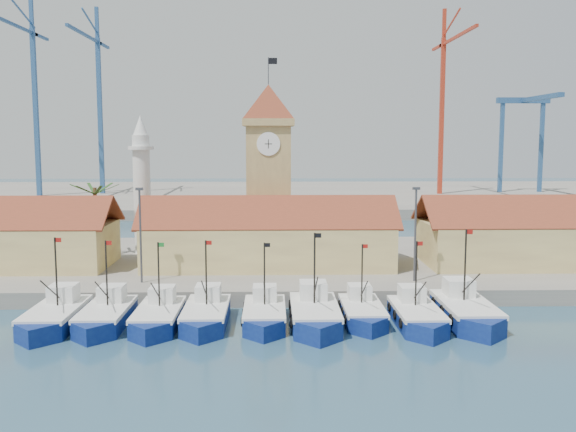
{
  "coord_description": "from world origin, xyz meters",
  "views": [
    {
      "loc": [
        0.45,
        -47.95,
        14.99
      ],
      "look_at": [
        2.04,
        18.0,
        7.1
      ],
      "focal_mm": 40.0,
      "sensor_mm": 36.0,
      "label": 1
    }
  ],
  "objects_px": {
    "boat_4": "(265,316)",
    "clock_tower": "(269,166)",
    "boat_0": "(54,318)",
    "minaret": "(142,184)"
  },
  "relations": [
    {
      "from": "boat_0",
      "to": "boat_4",
      "type": "distance_m",
      "value": 16.79
    },
    {
      "from": "boat_4",
      "to": "clock_tower",
      "type": "relative_size",
      "value": 0.41
    },
    {
      "from": "boat_0",
      "to": "boat_4",
      "type": "height_order",
      "value": "boat_0"
    },
    {
      "from": "boat_0",
      "to": "minaret",
      "type": "relative_size",
      "value": 0.62
    },
    {
      "from": "boat_0",
      "to": "boat_4",
      "type": "relative_size",
      "value": 1.08
    },
    {
      "from": "boat_0",
      "to": "boat_4",
      "type": "xyz_separation_m",
      "value": [
        16.79,
        0.45,
        -0.06
      ]
    },
    {
      "from": "minaret",
      "to": "clock_tower",
      "type": "bearing_deg",
      "value": -7.61
    },
    {
      "from": "boat_4",
      "to": "clock_tower",
      "type": "bearing_deg",
      "value": 89.41
    },
    {
      "from": "clock_tower",
      "to": "minaret",
      "type": "distance_m",
      "value": 15.3
    },
    {
      "from": "boat_0",
      "to": "clock_tower",
      "type": "height_order",
      "value": "clock_tower"
    }
  ]
}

